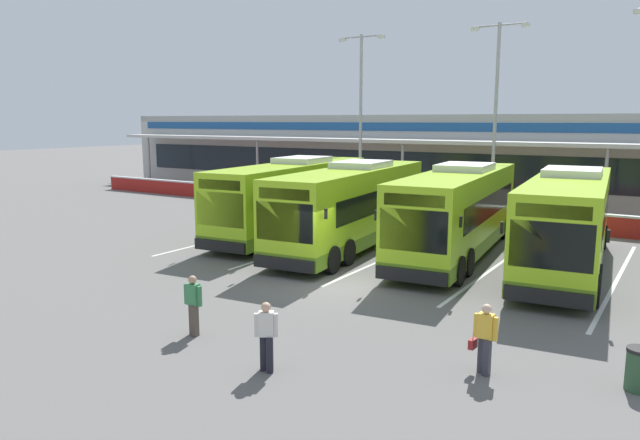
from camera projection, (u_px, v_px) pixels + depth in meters
The scene contains 18 objects.
ground_plane at pixel (329, 283), 20.43m from camera, with size 200.00×200.00×0.00m, color #605E5B.
terminal_building at pixel (526, 157), 42.25m from camera, with size 70.00×13.00×6.00m.
red_barrier_wall at pixel (467, 213), 32.37m from camera, with size 60.00×0.40×1.10m.
coach_bus_leftmost at pixel (293, 198), 29.05m from camera, with size 3.95×12.34×3.78m.
coach_bus_left_centre at pixel (353, 207), 26.09m from camera, with size 3.95×12.34×3.78m.
coach_bus_centre at pixel (458, 213), 24.49m from camera, with size 3.95×12.34×3.78m.
coach_bus_right_centre at pixel (567, 223), 22.15m from camera, with size 3.95×12.34×3.78m.
bay_stripe_far_west at pixel (251, 232), 29.88m from camera, with size 0.14×13.00×0.01m, color silver.
bay_stripe_west at pixel (320, 241), 27.64m from camera, with size 0.14×13.00×0.01m, color silver.
bay_stripe_mid_west at pixel (402, 251), 25.41m from camera, with size 0.14×13.00×0.01m, color silver.
bay_stripe_centre at pixel (499, 264), 23.17m from camera, with size 0.14×13.00×0.01m, color silver.
bay_stripe_mid_east at pixel (617, 279), 20.93m from camera, with size 0.14×13.00×0.01m, color silver.
pedestrian_with_handbag at pixel (484, 337), 13.03m from camera, with size 0.63×0.35×1.62m.
pedestrian_in_dark_coat at pixel (193, 303), 15.38m from camera, with size 0.54×0.30×1.62m.
pedestrian_near_bin at pixel (266, 334), 13.14m from camera, with size 0.50×0.37×1.62m.
lamp_post_west at pixel (361, 110), 38.06m from camera, with size 3.24×0.28×11.00m.
lamp_post_centre at pixel (496, 108), 33.48m from camera, with size 3.24×0.28×11.00m.
litter_bin at pixel (639, 369), 12.26m from camera, with size 0.54×0.54×0.93m.
Camera 1 is at (10.41, -16.81, 5.61)m, focal length 32.94 mm.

